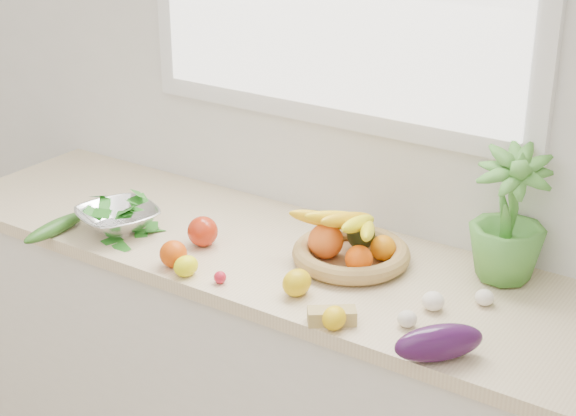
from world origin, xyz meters
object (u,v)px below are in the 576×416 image
Objects in this scene: fruit_basket at (350,246)px; apple at (203,231)px; cucumber at (55,227)px; potted_herb at (509,214)px; colander_with_spinach at (117,213)px; eggplant at (439,343)px.

apple is at bearing -160.94° from fruit_basket.
potted_herb is at bearing 21.32° from cucumber.
potted_herb is at bearing 18.55° from colander_with_spinach.
fruit_basket reaches higher than apple.
eggplant is 0.55× the size of fruit_basket.
fruit_basket is (-0.41, 0.31, 0.01)m from eggplant.
apple is 0.25× the size of potted_herb.
potted_herb is at bearing 92.90° from eggplant.
colander_with_spinach is at bearing -162.60° from fruit_basket.
fruit_basket is (-0.39, -0.15, -0.14)m from potted_herb.
eggplant is at bearing -5.14° from colander_with_spinach.
colander_with_spinach is (-1.09, 0.10, 0.02)m from eggplant.
colander_with_spinach reaches higher than apple.
cucumber is 0.63× the size of fruit_basket.
colander_with_spinach is at bearing -161.45° from potted_herb.
potted_herb is (-0.02, 0.45, 0.15)m from eggplant.
fruit_basket is 1.31× the size of colander_with_spinach.
apple is at bearing 14.79° from colander_with_spinach.
colander_with_spinach is (-1.06, -0.36, -0.13)m from potted_herb.
cucumber is 0.19m from colander_with_spinach.
apple is 0.23× the size of fruit_basket.
potted_herb reaches higher than colander_with_spinach.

